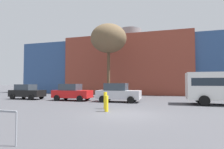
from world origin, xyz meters
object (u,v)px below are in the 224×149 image
object	(u,v)px
parked_car_2	(118,93)
bare_tree_0	(109,39)
parked_car_0	(27,92)
bollard_yellow_1	(106,104)
bollard_yellow_0	(105,100)
parked_car_1	(72,92)

from	to	relation	value
parked_car_2	bare_tree_0	distance (m)	8.78
parked_car_0	bare_tree_0	size ratio (longest dim) A/B	0.41
parked_car_2	bollard_yellow_1	size ratio (longest dim) A/B	4.07
bollard_yellow_1	bollard_yellow_0	bearing A→B (deg)	112.08
parked_car_0	parked_car_2	bearing A→B (deg)	0.00
bare_tree_0	parked_car_2	bearing A→B (deg)	-63.13
parked_car_0	parked_car_1	distance (m)	5.67
bare_tree_0	bollard_yellow_1	xyz separation A→B (m)	(3.42, -11.11, -6.98)
parked_car_0	parked_car_1	world-z (taller)	parked_car_1
bare_tree_0	parked_car_0	bearing A→B (deg)	-147.15
parked_car_2	bollard_yellow_0	bearing A→B (deg)	-85.99
parked_car_1	bollard_yellow_1	distance (m)	8.28
bare_tree_0	bollard_yellow_0	world-z (taller)	bare_tree_0
parked_car_1	parked_car_0	bearing A→B (deg)	180.00
parked_car_1	bollard_yellow_0	distance (m)	7.16
bare_tree_0	bollard_yellow_1	bearing A→B (deg)	-72.89
parked_car_0	bollard_yellow_1	size ratio (longest dim) A/B	3.76
bare_tree_0	bollard_yellow_0	xyz separation A→B (m)	(2.96, -9.97, -6.89)
parked_car_1	bare_tree_0	world-z (taller)	bare_tree_0
parked_car_0	parked_car_1	bearing A→B (deg)	0.00
parked_car_1	bollard_yellow_1	xyz separation A→B (m)	(5.77, -5.93, -0.35)
bollard_yellow_0	bollard_yellow_1	distance (m)	1.23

